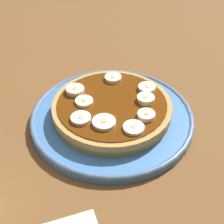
{
  "coord_description": "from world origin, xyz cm",
  "views": [
    {
      "loc": [
        1.08,
        -39.74,
        35.23
      ],
      "look_at": [
        0.0,
        0.0,
        1.74
      ],
      "focal_mm": 51.54,
      "sensor_mm": 36.0,
      "label": 1
    }
  ],
  "objects_px": {
    "banana_slice_1": "(84,103)",
    "banana_slice_5": "(81,119)",
    "plate": "(112,116)",
    "banana_slice_6": "(147,88)",
    "banana_slice_4": "(134,128)",
    "banana_slice_0": "(146,115)",
    "banana_slice_7": "(104,122)",
    "banana_slice_2": "(146,99)",
    "banana_slice_3": "(114,78)",
    "pancake_stack": "(111,107)",
    "banana_slice_8": "(75,90)"
  },
  "relations": [
    {
      "from": "banana_slice_1",
      "to": "banana_slice_7",
      "type": "bearing_deg",
      "value": -53.8
    },
    {
      "from": "banana_slice_1",
      "to": "banana_slice_3",
      "type": "distance_m",
      "value": 0.08
    },
    {
      "from": "pancake_stack",
      "to": "banana_slice_0",
      "type": "height_order",
      "value": "banana_slice_0"
    },
    {
      "from": "pancake_stack",
      "to": "banana_slice_7",
      "type": "xyz_separation_m",
      "value": [
        -0.01,
        -0.05,
        0.01
      ]
    },
    {
      "from": "banana_slice_4",
      "to": "banana_slice_7",
      "type": "height_order",
      "value": "same"
    },
    {
      "from": "plate",
      "to": "banana_slice_3",
      "type": "height_order",
      "value": "banana_slice_3"
    },
    {
      "from": "banana_slice_0",
      "to": "banana_slice_1",
      "type": "relative_size",
      "value": 0.94
    },
    {
      "from": "plate",
      "to": "banana_slice_1",
      "type": "bearing_deg",
      "value": -176.09
    },
    {
      "from": "pancake_stack",
      "to": "banana_slice_1",
      "type": "bearing_deg",
      "value": -171.56
    },
    {
      "from": "banana_slice_4",
      "to": "banana_slice_7",
      "type": "relative_size",
      "value": 0.89
    },
    {
      "from": "banana_slice_2",
      "to": "banana_slice_8",
      "type": "bearing_deg",
      "value": 170.14
    },
    {
      "from": "banana_slice_5",
      "to": "banana_slice_4",
      "type": "bearing_deg",
      "value": -13.1
    },
    {
      "from": "banana_slice_3",
      "to": "banana_slice_6",
      "type": "xyz_separation_m",
      "value": [
        0.06,
        -0.03,
        0.0
      ]
    },
    {
      "from": "plate",
      "to": "banana_slice_3",
      "type": "bearing_deg",
      "value": 89.12
    },
    {
      "from": "pancake_stack",
      "to": "banana_slice_6",
      "type": "bearing_deg",
      "value": 29.93
    },
    {
      "from": "banana_slice_4",
      "to": "banana_slice_8",
      "type": "distance_m",
      "value": 0.13
    },
    {
      "from": "banana_slice_7",
      "to": "pancake_stack",
      "type": "bearing_deg",
      "value": 80.83
    },
    {
      "from": "plate",
      "to": "banana_slice_2",
      "type": "relative_size",
      "value": 9.43
    },
    {
      "from": "banana_slice_6",
      "to": "pancake_stack",
      "type": "bearing_deg",
      "value": -150.07
    },
    {
      "from": "plate",
      "to": "banana_slice_6",
      "type": "xyz_separation_m",
      "value": [
        0.06,
        0.04,
        0.03
      ]
    },
    {
      "from": "banana_slice_2",
      "to": "banana_slice_8",
      "type": "relative_size",
      "value": 0.93
    },
    {
      "from": "banana_slice_5",
      "to": "banana_slice_7",
      "type": "height_order",
      "value": "same"
    },
    {
      "from": "pancake_stack",
      "to": "banana_slice_5",
      "type": "relative_size",
      "value": 6.34
    },
    {
      "from": "banana_slice_3",
      "to": "banana_slice_1",
      "type": "bearing_deg",
      "value": -123.25
    },
    {
      "from": "banana_slice_8",
      "to": "banana_slice_1",
      "type": "bearing_deg",
      "value": -60.24
    },
    {
      "from": "plate",
      "to": "banana_slice_6",
      "type": "distance_m",
      "value": 0.07
    },
    {
      "from": "banana_slice_1",
      "to": "banana_slice_6",
      "type": "height_order",
      "value": "banana_slice_6"
    },
    {
      "from": "plate",
      "to": "banana_slice_5",
      "type": "distance_m",
      "value": 0.07
    },
    {
      "from": "banana_slice_0",
      "to": "banana_slice_1",
      "type": "bearing_deg",
      "value": 163.12
    },
    {
      "from": "banana_slice_0",
      "to": "banana_slice_2",
      "type": "relative_size",
      "value": 0.95
    },
    {
      "from": "banana_slice_2",
      "to": "banana_slice_4",
      "type": "relative_size",
      "value": 0.9
    },
    {
      "from": "plate",
      "to": "banana_slice_4",
      "type": "bearing_deg",
      "value": -61.1
    },
    {
      "from": "banana_slice_1",
      "to": "banana_slice_3",
      "type": "bearing_deg",
      "value": 56.75
    },
    {
      "from": "pancake_stack",
      "to": "banana_slice_5",
      "type": "distance_m",
      "value": 0.06
    },
    {
      "from": "banana_slice_4",
      "to": "banana_slice_6",
      "type": "relative_size",
      "value": 1.07
    },
    {
      "from": "banana_slice_3",
      "to": "banana_slice_6",
      "type": "relative_size",
      "value": 1.01
    },
    {
      "from": "banana_slice_8",
      "to": "plate",
      "type": "bearing_deg",
      "value": -23.81
    },
    {
      "from": "banana_slice_6",
      "to": "banana_slice_7",
      "type": "bearing_deg",
      "value": -128.03
    },
    {
      "from": "pancake_stack",
      "to": "banana_slice_8",
      "type": "xyz_separation_m",
      "value": [
        -0.06,
        0.02,
        0.02
      ]
    },
    {
      "from": "banana_slice_1",
      "to": "banana_slice_5",
      "type": "distance_m",
      "value": 0.04
    },
    {
      "from": "banana_slice_1",
      "to": "banana_slice_2",
      "type": "xyz_separation_m",
      "value": [
        0.1,
        0.01,
        0.0
      ]
    },
    {
      "from": "banana_slice_3",
      "to": "banana_slice_7",
      "type": "distance_m",
      "value": 0.12
    },
    {
      "from": "banana_slice_0",
      "to": "banana_slice_7",
      "type": "bearing_deg",
      "value": -164.99
    },
    {
      "from": "banana_slice_2",
      "to": "banana_slice_3",
      "type": "relative_size",
      "value": 0.96
    },
    {
      "from": "plate",
      "to": "banana_slice_7",
      "type": "distance_m",
      "value": 0.06
    },
    {
      "from": "banana_slice_3",
      "to": "banana_slice_7",
      "type": "height_order",
      "value": "same"
    },
    {
      "from": "banana_slice_3",
      "to": "banana_slice_6",
      "type": "bearing_deg",
      "value": -27.09
    },
    {
      "from": "banana_slice_1",
      "to": "banana_slice_5",
      "type": "xyz_separation_m",
      "value": [
        -0.0,
        -0.04,
        0.0
      ]
    },
    {
      "from": "plate",
      "to": "banana_slice_8",
      "type": "relative_size",
      "value": 8.81
    },
    {
      "from": "banana_slice_0",
      "to": "banana_slice_5",
      "type": "distance_m",
      "value": 0.1
    }
  ]
}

